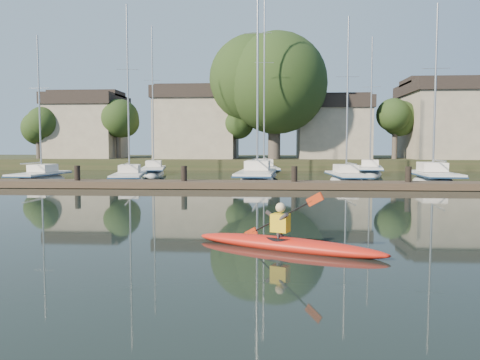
# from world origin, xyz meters

# --- Properties ---
(ground) EXTENTS (160.00, 160.00, 0.00)m
(ground) POSITION_xyz_m (0.00, 0.00, 0.00)
(ground) COLOR black
(ground) RESTS_ON ground
(kayak) EXTENTS (4.35, 2.42, 1.44)m
(kayak) POSITION_xyz_m (2.10, -0.94, 0.17)
(kayak) COLOR red
(kayak) RESTS_ON ground
(dock) EXTENTS (34.00, 2.00, 1.80)m
(dock) POSITION_xyz_m (0.00, 14.00, 0.20)
(dock) COLOR #4E3A2C
(dock) RESTS_ON ground
(sailboat_0) EXTENTS (1.98, 6.71, 10.60)m
(sailboat_0) POSITION_xyz_m (-13.43, 18.49, -0.17)
(sailboat_0) COLOR silver
(sailboat_0) RESTS_ON ground
(sailboat_1) EXTENTS (3.32, 7.79, 12.38)m
(sailboat_1) POSITION_xyz_m (-7.39, 18.25, -0.17)
(sailboat_1) COLOR silver
(sailboat_1) RESTS_ON ground
(sailboat_2) EXTENTS (2.75, 10.02, 16.43)m
(sailboat_2) POSITION_xyz_m (0.82, 19.24, -0.20)
(sailboat_2) COLOR silver
(sailboat_2) RESTS_ON ground
(sailboat_3) EXTENTS (2.34, 7.31, 11.62)m
(sailboat_3) POSITION_xyz_m (6.59, 19.08, -0.17)
(sailboat_3) COLOR silver
(sailboat_3) RESTS_ON ground
(sailboat_4) EXTENTS (2.68, 7.44, 12.43)m
(sailboat_4) POSITION_xyz_m (11.92, 18.79, -0.20)
(sailboat_4) COLOR silver
(sailboat_4) RESTS_ON ground
(sailboat_5) EXTENTS (3.35, 8.19, 13.21)m
(sailboat_5) POSITION_xyz_m (-8.01, 26.89, -0.16)
(sailboat_5) COLOR silver
(sailboat_5) RESTS_ON ground
(sailboat_6) EXTENTS (2.83, 9.97, 15.64)m
(sailboat_6) POSITION_xyz_m (1.14, 27.60, -0.18)
(sailboat_6) COLOR silver
(sailboat_6) RESTS_ON ground
(sailboat_7) EXTENTS (3.42, 7.87, 12.30)m
(sailboat_7) POSITION_xyz_m (9.79, 27.60, -0.18)
(sailboat_7) COLOR silver
(sailboat_7) RESTS_ON ground
(shore) EXTENTS (90.00, 25.25, 12.75)m
(shore) POSITION_xyz_m (1.61, 40.29, 3.23)
(shore) COLOR #222E17
(shore) RESTS_ON ground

